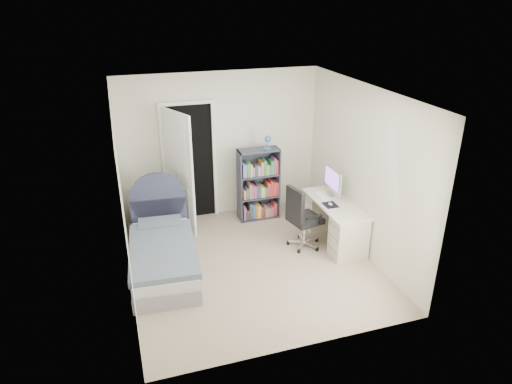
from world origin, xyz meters
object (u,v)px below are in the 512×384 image
object	(u,v)px
office_chair	(301,215)
nightstand	(149,209)
bookcase	(259,187)
floor_lamp	(179,199)
desk	(334,220)
bed	(163,252)

from	to	relation	value
office_chair	nightstand	bearing A→B (deg)	150.06
nightstand	bookcase	bearing A→B (deg)	-2.42
floor_lamp	office_chair	size ratio (longest dim) A/B	1.30
nightstand	floor_lamp	bearing A→B (deg)	-7.51
desk	nightstand	bearing A→B (deg)	155.96
floor_lamp	bookcase	distance (m)	1.38
nightstand	floor_lamp	size ratio (longest dim) A/B	0.46
bed	nightstand	bearing A→B (deg)	93.40
bed	office_chair	xyz separation A→B (m)	(2.09, -0.03, 0.29)
nightstand	bookcase	world-z (taller)	bookcase
nightstand	office_chair	world-z (taller)	office_chair
desk	office_chair	xyz separation A→B (m)	(-0.58, -0.02, 0.18)
bed	floor_lamp	xyz separation A→B (m)	(0.43, 1.15, 0.27)
bookcase	desk	distance (m)	1.45
office_chair	bookcase	bearing A→B (deg)	103.92
bed	desk	xyz separation A→B (m)	(2.67, -0.01, 0.11)
desk	floor_lamp	bearing A→B (deg)	152.69
nightstand	office_chair	xyz separation A→B (m)	(2.17, -1.25, 0.16)
bed	floor_lamp	world-z (taller)	floor_lamp
desk	office_chair	distance (m)	0.61
bookcase	office_chair	distance (m)	1.20
bookcase	desk	xyz separation A→B (m)	(0.87, -1.14, -0.21)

